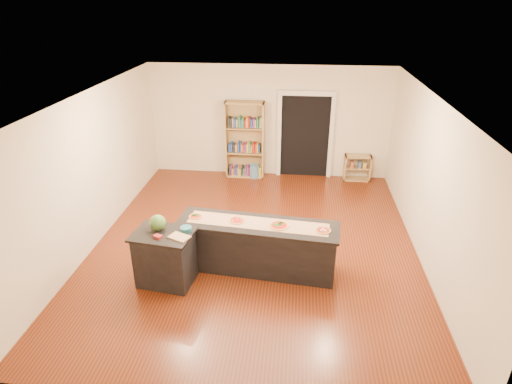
# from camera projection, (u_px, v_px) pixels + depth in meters

# --- Properties ---
(room) EXTENTS (6.00, 7.00, 2.80)m
(room) POSITION_uv_depth(u_px,v_px,m) (255.00, 176.00, 7.55)
(room) COLOR beige
(room) RESTS_ON ground
(doorway) EXTENTS (1.40, 0.09, 2.21)m
(doorway) POSITION_uv_depth(u_px,v_px,m) (305.00, 131.00, 10.67)
(doorway) COLOR black
(doorway) RESTS_ON room
(kitchen_island) EXTENTS (2.69, 0.73, 0.89)m
(kitchen_island) POSITION_uv_depth(u_px,v_px,m) (258.00, 246.00, 7.25)
(kitchen_island) COLOR black
(kitchen_island) RESTS_ON ground
(side_counter) EXTENTS (0.94, 0.68, 0.93)m
(side_counter) POSITION_uv_depth(u_px,v_px,m) (165.00, 258.00, 6.90)
(side_counter) COLOR black
(side_counter) RESTS_ON ground
(bookshelf) EXTENTS (0.97, 0.35, 1.94)m
(bookshelf) POSITION_uv_depth(u_px,v_px,m) (245.00, 140.00, 10.74)
(bookshelf) COLOR tan
(bookshelf) RESTS_ON ground
(low_shelf) EXTENTS (0.66, 0.28, 0.66)m
(low_shelf) POSITION_uv_depth(u_px,v_px,m) (357.00, 168.00, 10.78)
(low_shelf) COLOR tan
(low_shelf) RESTS_ON ground
(waste_bin) EXTENTS (0.24, 0.24, 0.35)m
(waste_bin) POSITION_uv_depth(u_px,v_px,m) (254.00, 171.00, 10.98)
(waste_bin) COLOR teal
(waste_bin) RESTS_ON ground
(kraft_paper) EXTENTS (2.37, 0.66, 0.00)m
(kraft_paper) POSITION_uv_depth(u_px,v_px,m) (258.00, 223.00, 7.07)
(kraft_paper) COLOR #A37554
(kraft_paper) RESTS_ON kitchen_island
(watermelon) EXTENTS (0.26, 0.26, 0.26)m
(watermelon) POSITION_uv_depth(u_px,v_px,m) (158.00, 223.00, 6.75)
(watermelon) COLOR #144214
(watermelon) RESTS_ON side_counter
(cutting_board) EXTENTS (0.37, 0.32, 0.02)m
(cutting_board) POSITION_uv_depth(u_px,v_px,m) (179.00, 237.00, 6.58)
(cutting_board) COLOR tan
(cutting_board) RESTS_ON side_counter
(package_red) EXTENTS (0.15, 0.13, 0.04)m
(package_red) POSITION_uv_depth(u_px,v_px,m) (158.00, 236.00, 6.57)
(package_red) COLOR maroon
(package_red) RESTS_ON side_counter
(package_teal) EXTENTS (0.18, 0.18, 0.07)m
(package_teal) POSITION_uv_depth(u_px,v_px,m) (186.00, 229.00, 6.75)
(package_teal) COLOR #195966
(package_teal) RESTS_ON side_counter
(pizza_a) EXTENTS (0.25, 0.25, 0.02)m
(pizza_a) POSITION_uv_depth(u_px,v_px,m) (196.00, 216.00, 7.25)
(pizza_a) COLOR tan
(pizza_a) RESTS_ON kitchen_island
(pizza_b) EXTENTS (0.28, 0.28, 0.02)m
(pizza_b) POSITION_uv_depth(u_px,v_px,m) (237.00, 220.00, 7.13)
(pizza_b) COLOR tan
(pizza_b) RESTS_ON kitchen_island
(pizza_c) EXTENTS (0.31, 0.31, 0.02)m
(pizza_c) POSITION_uv_depth(u_px,v_px,m) (279.00, 226.00, 6.97)
(pizza_c) COLOR tan
(pizza_c) RESTS_ON kitchen_island
(pizza_d) EXTENTS (0.27, 0.27, 0.02)m
(pizza_d) POSITION_uv_depth(u_px,v_px,m) (323.00, 230.00, 6.84)
(pizza_d) COLOR tan
(pizza_d) RESTS_ON kitchen_island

